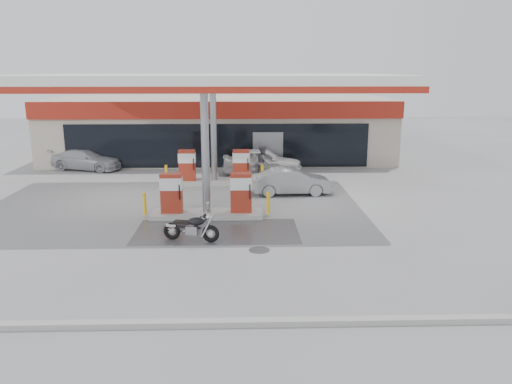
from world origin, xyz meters
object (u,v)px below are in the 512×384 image
(pump_island_near, at_px, (206,199))
(hatchback_silver, at_px, (291,181))
(pump_island_far, at_px, (214,170))
(parked_car_left, at_px, (87,159))
(parked_motorcycle, at_px, (192,228))
(sedan_white, at_px, (262,161))
(parked_car_right, at_px, (290,153))
(attendant, at_px, (263,162))

(pump_island_near, distance_m, hatchback_silver, 5.23)
(pump_island_far, xyz_separation_m, hatchback_silver, (3.80, -2.40, -0.09))
(parked_car_left, bearing_deg, parked_motorcycle, -133.58)
(sedan_white, bearing_deg, pump_island_near, 163.66)
(hatchback_silver, relative_size, parked_car_left, 0.89)
(pump_island_far, height_order, sedan_white, pump_island_far)
(parked_car_left, bearing_deg, pump_island_far, -100.69)
(pump_island_far, distance_m, parked_car_left, 8.78)
(parked_motorcycle, relative_size, parked_car_right, 0.44)
(sedan_white, distance_m, hatchback_silver, 4.76)
(sedan_white, height_order, hatchback_silver, sedan_white)
(parked_car_right, bearing_deg, pump_island_near, 175.49)
(pump_island_near, distance_m, parked_motorcycle, 3.03)
(pump_island_far, xyz_separation_m, parked_motorcycle, (-0.31, -9.01, -0.25))
(attendant, bearing_deg, parked_car_left, 80.71)
(pump_island_near, bearing_deg, pump_island_far, 90.00)
(attendant, xyz_separation_m, parked_car_left, (-10.42, 3.00, -0.31))
(pump_island_far, height_order, attendant, attendant)
(pump_island_near, height_order, hatchback_silver, pump_island_near)
(sedan_white, bearing_deg, hatchback_silver, -164.11)
(hatchback_silver, height_order, parked_car_right, parked_car_right)
(pump_island_near, bearing_deg, attendant, 69.57)
(pump_island_far, xyz_separation_m, parked_car_right, (4.50, 6.00, -0.07))
(attendant, height_order, parked_car_left, attendant)
(pump_island_far, relative_size, parked_car_left, 1.21)
(parked_motorcycle, bearing_deg, sedan_white, 88.52)
(pump_island_far, distance_m, attendant, 2.80)
(parked_motorcycle, height_order, parked_car_left, parked_car_left)
(attendant, bearing_deg, parked_motorcycle, 170.54)
(attendant, bearing_deg, hatchback_silver, -153.94)
(pump_island_near, height_order, attendant, attendant)
(sedan_white, relative_size, attendant, 2.41)
(pump_island_far, bearing_deg, sedan_white, 40.33)
(pump_island_near, relative_size, hatchback_silver, 1.36)
(pump_island_near, relative_size, attendant, 2.76)
(pump_island_near, xyz_separation_m, attendant, (2.61, 7.00, 0.22))
(hatchback_silver, xyz_separation_m, parked_car_right, (0.70, 8.40, 0.01))
(parked_motorcycle, xyz_separation_m, sedan_white, (2.90, 11.21, 0.30))
(pump_island_near, bearing_deg, parked_car_left, 127.99)
(pump_island_near, height_order, pump_island_far, same)
(attendant, height_order, parked_car_right, attendant)
(parked_motorcycle, relative_size, sedan_white, 0.45)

